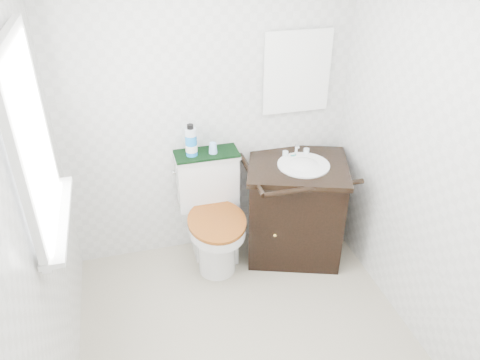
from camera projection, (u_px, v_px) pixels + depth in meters
name	position (u px, v px, depth m)	size (l,w,h in m)	color
floor	(252.00, 349.00, 3.09)	(2.40, 2.40, 0.00)	#ACA28A
wall_back	(209.00, 111.00, 3.46)	(2.40, 2.40, 0.00)	silver
wall_left	(34.00, 229.00, 2.23)	(2.40, 2.40, 0.00)	silver
wall_right	(436.00, 170.00, 2.71)	(2.40, 2.40, 0.00)	silver
window	(29.00, 140.00, 2.26)	(0.02, 0.70, 0.90)	white
mirror	(297.00, 72.00, 3.46)	(0.50, 0.02, 0.60)	silver
toilet	(212.00, 219.00, 3.67)	(0.49, 0.66, 0.90)	white
vanity	(296.00, 206.00, 3.75)	(0.92, 0.86, 0.92)	black
trash_bin	(225.00, 244.00, 3.78)	(0.24, 0.20, 0.32)	silver
towel	(206.00, 153.00, 3.51)	(0.48, 0.22, 0.02)	black
mouthwash_bottle	(191.00, 141.00, 3.42)	(0.09, 0.09, 0.25)	blue
cup	(213.00, 148.00, 3.48)	(0.07, 0.07, 0.08)	#9AC4FC
soap_bar	(293.00, 156.00, 3.65)	(0.06, 0.04, 0.02)	#177065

